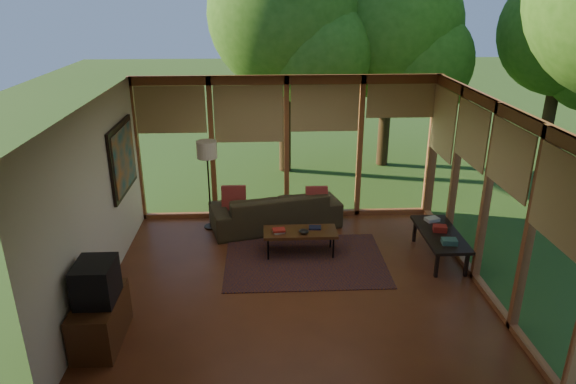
{
  "coord_description": "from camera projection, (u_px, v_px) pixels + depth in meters",
  "views": [
    {
      "loc": [
        -0.42,
        -6.66,
        4.07
      ],
      "look_at": [
        -0.06,
        0.7,
        1.19
      ],
      "focal_mm": 32.0,
      "sensor_mm": 36.0,
      "label": 1
    }
  ],
  "objects": [
    {
      "name": "rug",
      "position": [
        305.0,
        261.0,
        8.31
      ],
      "size": [
        2.57,
        1.82,
        0.01
      ],
      "primitive_type": "cube",
      "color": "maroon",
      "rests_on": "floor"
    },
    {
      "name": "console_book_c",
      "position": [
        432.0,
        219.0,
        8.66
      ],
      "size": [
        0.26,
        0.22,
        0.06
      ],
      "primitive_type": "cube",
      "rotation": [
        0.0,
        0.0,
        0.33
      ],
      "color": "#B1AAA1",
      "rests_on": "side_console"
    },
    {
      "name": "ct_bowl",
      "position": [
        304.0,
        231.0,
        8.28
      ],
      "size": [
        0.16,
        0.16,
        0.07
      ],
      "primitive_type": "ellipsoid",
      "color": "black",
      "rests_on": "coffee_table"
    },
    {
      "name": "ceiling",
      "position": [
        295.0,
        104.0,
        6.72
      ],
      "size": [
        5.5,
        5.5,
        0.0
      ],
      "primitive_type": "plane",
      "rotation": [
        3.14,
        0.0,
        0.0
      ],
      "color": "silver",
      "rests_on": "ground"
    },
    {
      "name": "ct_book_lower",
      "position": [
        279.0,
        232.0,
        8.32
      ],
      "size": [
        0.21,
        0.18,
        0.03
      ],
      "primitive_type": "cube",
      "rotation": [
        0.0,
        0.0,
        0.27
      ],
      "color": "#B1AAA1",
      "rests_on": "coffee_table"
    },
    {
      "name": "tree_ne",
      "position": [
        390.0,
        28.0,
        11.87
      ],
      "size": [
        3.33,
        3.33,
        4.97
      ],
      "color": "#3E2A16",
      "rests_on": "ground"
    },
    {
      "name": "sofa",
      "position": [
        275.0,
        209.0,
        9.43
      ],
      "size": [
        2.48,
        1.45,
        0.68
      ],
      "primitive_type": "imported",
      "rotation": [
        0.0,
        0.0,
        3.38
      ],
      "color": "#39301C",
      "rests_on": "floor"
    },
    {
      "name": "coffee_table",
      "position": [
        300.0,
        233.0,
        8.4
      ],
      "size": [
        1.2,
        0.5,
        0.43
      ],
      "color": "#4E2A15",
      "rests_on": "floor"
    },
    {
      "name": "floor_lamp",
      "position": [
        207.0,
        155.0,
        8.99
      ],
      "size": [
        0.36,
        0.36,
        1.65
      ],
      "color": "black",
      "rests_on": "floor"
    },
    {
      "name": "wall_front",
      "position": [
        311.0,
        298.0,
        4.88
      ],
      "size": [
        5.5,
        0.04,
        2.7
      ],
      "primitive_type": "cube",
      "color": "silver",
      "rests_on": "ground"
    },
    {
      "name": "media_cabinet",
      "position": [
        100.0,
        320.0,
        6.31
      ],
      "size": [
        0.5,
        1.0,
        0.6
      ],
      "primitive_type": "cube",
      "color": "#4E2A15",
      "rests_on": "floor"
    },
    {
      "name": "ct_book_side",
      "position": [
        315.0,
        228.0,
        8.47
      ],
      "size": [
        0.21,
        0.17,
        0.03
      ],
      "primitive_type": "cube",
      "rotation": [
        0.0,
        0.0,
        -0.1
      ],
      "color": "black",
      "rests_on": "coffee_table"
    },
    {
      "name": "window_wall_right",
      "position": [
        486.0,
        196.0,
        7.33
      ],
      "size": [
        0.12,
        5.0,
        2.7
      ],
      "primitive_type": "cube",
      "color": "#9F5931",
      "rests_on": "ground"
    },
    {
      "name": "wall_painting",
      "position": [
        123.0,
        158.0,
        8.31
      ],
      "size": [
        0.06,
        1.35,
        1.15
      ],
      "color": "black",
      "rests_on": "wall_left"
    },
    {
      "name": "pillow_right",
      "position": [
        317.0,
        198.0,
        9.33
      ],
      "size": [
        0.4,
        0.21,
        0.42
      ],
      "primitive_type": "cube",
      "rotation": [
        -0.21,
        0.0,
        0.0
      ],
      "color": "maroon",
      "rests_on": "sofa"
    },
    {
      "name": "tree_nw",
      "position": [
        285.0,
        15.0,
        11.33
      ],
      "size": [
        3.44,
        3.44,
        5.32
      ],
      "color": "#3E2A16",
      "rests_on": "ground"
    },
    {
      "name": "pillow_left",
      "position": [
        234.0,
        198.0,
        9.25
      ],
      "size": [
        0.44,
        0.23,
        0.46
      ],
      "primitive_type": "cube",
      "rotation": [
        -0.21,
        0.0,
        0.0
      ],
      "color": "maroon",
      "rests_on": "sofa"
    },
    {
      "name": "exterior_lawn",
      "position": [
        542.0,
        136.0,
        15.51
      ],
      "size": [
        40.0,
        40.0,
        0.0
      ],
      "primitive_type": "plane",
      "color": "#355921",
      "rests_on": "ground"
    },
    {
      "name": "side_console",
      "position": [
        440.0,
        235.0,
        8.27
      ],
      "size": [
        0.6,
        1.4,
        0.46
      ],
      "color": "black",
      "rests_on": "floor"
    },
    {
      "name": "console_book_a",
      "position": [
        449.0,
        242.0,
        7.87
      ],
      "size": [
        0.24,
        0.19,
        0.08
      ],
      "primitive_type": "cube",
      "rotation": [
        0.0,
        0.0,
        -0.11
      ],
      "color": "#355D53",
      "rests_on": "side_console"
    },
    {
      "name": "console_book_b",
      "position": [
        440.0,
        228.0,
        8.29
      ],
      "size": [
        0.24,
        0.2,
        0.1
      ],
      "primitive_type": "cube",
      "rotation": [
        0.0,
        0.0,
        -0.2
      ],
      "color": "maroon",
      "rests_on": "side_console"
    },
    {
      "name": "television",
      "position": [
        96.0,
        282.0,
        6.11
      ],
      "size": [
        0.45,
        0.55,
        0.5
      ],
      "primitive_type": "cube",
      "color": "black",
      "rests_on": "media_cabinet"
    },
    {
      "name": "wall_left",
      "position": [
        96.0,
        203.0,
        7.08
      ],
      "size": [
        0.04,
        5.0,
        2.7
      ],
      "primitive_type": "cube",
      "color": "silver",
      "rests_on": "ground"
    },
    {
      "name": "floor",
      "position": [
        294.0,
        282.0,
        7.7
      ],
      "size": [
        5.5,
        5.5,
        0.0
      ],
      "primitive_type": "plane",
      "color": "brown",
      "rests_on": "ground"
    },
    {
      "name": "tree_far",
      "position": [
        565.0,
        32.0,
        11.16
      ],
      "size": [
        2.81,
        2.81,
        4.68
      ],
      "color": "#3E2A16",
      "rests_on": "ground"
    },
    {
      "name": "ct_book_upper",
      "position": [
        279.0,
        230.0,
        8.31
      ],
      "size": [
        0.22,
        0.17,
        0.03
      ],
      "primitive_type": "cube",
      "rotation": [
        0.0,
        0.0,
        0.12
      ],
      "color": "maroon",
      "rests_on": "coffee_table"
    },
    {
      "name": "window_wall_back",
      "position": [
        287.0,
        149.0,
        9.53
      ],
      "size": [
        5.5,
        0.12,
        2.7
      ],
      "primitive_type": "cube",
      "color": "#9F5931",
      "rests_on": "ground"
    }
  ]
}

